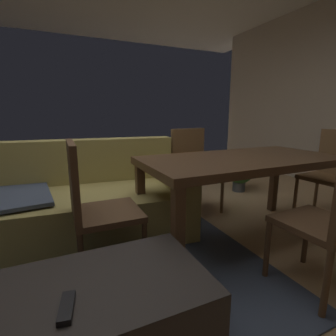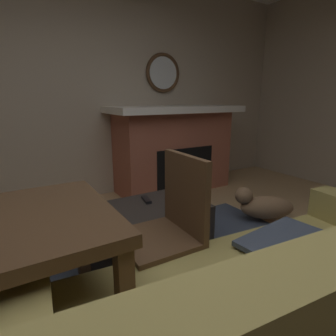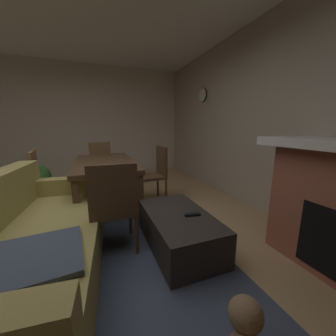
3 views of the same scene
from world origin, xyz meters
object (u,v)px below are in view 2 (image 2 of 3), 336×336
(fireplace, at_px, (174,148))
(round_wall_mirror, at_px, (163,73))
(small_dog, at_px, (263,205))
(tv_remote, at_px, (146,200))
(couch, at_px, (275,318))
(dining_chair_west, at_px, (170,222))
(ottoman_coffee_table, at_px, (143,227))

(fireplace, height_order, round_wall_mirror, round_wall_mirror)
(small_dog, bearing_deg, tv_remote, -15.23)
(couch, relative_size, small_dog, 3.74)
(dining_chair_west, bearing_deg, fireplace, -123.11)
(tv_remote, distance_m, dining_chair_west, 0.79)
(round_wall_mirror, height_order, small_dog, round_wall_mirror)
(fireplace, xyz_separation_m, round_wall_mirror, (-0.00, -0.29, 1.01))
(fireplace, relative_size, round_wall_mirror, 3.41)
(fireplace, bearing_deg, round_wall_mirror, -90.00)
(dining_chair_west, bearing_deg, round_wall_mirror, -119.44)
(dining_chair_west, height_order, small_dog, dining_chair_west)
(fireplace, bearing_deg, couch, 67.00)
(ottoman_coffee_table, distance_m, small_dog, 1.28)
(fireplace, relative_size, dining_chair_west, 1.93)
(fireplace, relative_size, couch, 0.82)
(ottoman_coffee_table, height_order, small_dog, small_dog)
(dining_chair_west, bearing_deg, ottoman_coffee_table, -101.04)
(fireplace, xyz_separation_m, small_dog, (-0.19, 1.41, -0.39))
(ottoman_coffee_table, bearing_deg, tv_remote, -129.25)
(fireplace, distance_m, ottoman_coffee_table, 1.66)
(ottoman_coffee_table, relative_size, small_dog, 1.82)
(round_wall_mirror, bearing_deg, couch, 69.13)
(ottoman_coffee_table, height_order, dining_chair_west, dining_chair_west)
(couch, distance_m, ottoman_coffee_table, 1.33)
(round_wall_mirror, distance_m, dining_chair_west, 2.66)
(fireplace, bearing_deg, tv_remote, 47.90)
(fireplace, height_order, tv_remote, fireplace)
(dining_chair_west, xyz_separation_m, small_dog, (-1.39, -0.43, -0.33))
(dining_chair_west, distance_m, small_dog, 1.49)
(round_wall_mirror, relative_size, couch, 0.24)
(couch, bearing_deg, round_wall_mirror, -110.87)
(round_wall_mirror, distance_m, ottoman_coffee_table, 2.31)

